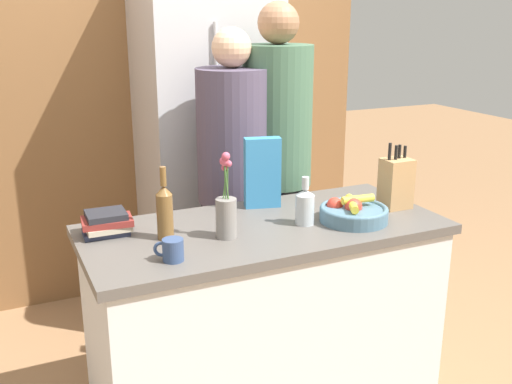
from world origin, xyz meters
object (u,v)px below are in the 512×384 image
person_at_sink (233,176)px  bottle_oil (165,211)px  flower_vase (226,212)px  fruit_bowl (353,212)px  knife_block (396,183)px  person_in_blue (277,157)px  bottle_vinegar (305,206)px  refrigerator (207,137)px  book_stack (107,223)px  coffee_mug (172,250)px  cereal_box (262,173)px

person_at_sink → bottle_oil: bearing=-156.4°
flower_vase → bottle_oil: flower_vase is taller
fruit_bowl → flower_vase: flower_vase is taller
fruit_bowl → knife_block: (0.27, 0.07, 0.08)m
fruit_bowl → person_in_blue: size_ratio=0.16×
fruit_bowl → bottle_vinegar: bottle_vinegar is taller
refrigerator → book_stack: 1.30m
bottle_oil → person_in_blue: (0.78, 0.59, 0.01)m
coffee_mug → person_in_blue: (0.82, 0.81, 0.08)m
fruit_bowl → bottle_vinegar: (-0.20, 0.05, 0.04)m
refrigerator → bottle_vinegar: size_ratio=10.00×
fruit_bowl → refrigerator: bearing=97.8°
knife_block → book_stack: size_ratio=1.45×
fruit_bowl → bottle_oil: size_ratio=0.99×
cereal_box → bottle_vinegar: size_ratio=1.56×
cereal_box → person_in_blue: bearing=55.4°
fruit_bowl → book_stack: size_ratio=1.39×
fruit_bowl → bottle_oil: bottle_oil is taller
cereal_box → book_stack: 0.72m
refrigerator → bottle_oil: bearing=-117.4°
knife_block → coffee_mug: knife_block is taller
knife_block → cereal_box: (-0.54, 0.26, 0.04)m
coffee_mug → person_in_blue: 1.16m
coffee_mug → fruit_bowl: bearing=6.2°
bottle_vinegar → person_in_blue: bearing=72.9°
fruit_bowl → cereal_box: cereal_box is taller
flower_vase → person_in_blue: person_in_blue is taller
fruit_bowl → flower_vase: size_ratio=0.83×
flower_vase → book_stack: (-0.42, 0.22, -0.06)m
coffee_mug → refrigerator: bearing=65.0°
refrigerator → person_in_blue: size_ratio=1.14×
cereal_box → bottle_vinegar: bearing=-78.0°
fruit_bowl → bottle_vinegar: 0.21m
knife_block → flower_vase: 0.83m
fruit_bowl → person_in_blue: person_in_blue is taller
flower_vase → book_stack: flower_vase is taller
knife_block → person_at_sink: bearing=129.1°
bottle_oil → coffee_mug: bearing=-100.5°
cereal_box → person_in_blue: size_ratio=0.18×
knife_block → person_in_blue: 0.70m
knife_block → bottle_vinegar: 0.48m
fruit_bowl → knife_block: knife_block is taller
bottle_oil → flower_vase: bearing=-21.1°
knife_block → person_in_blue: (-0.27, 0.65, 0.01)m
flower_vase → knife_block: bearing=2.0°
cereal_box → bottle_oil: 0.55m
refrigerator → fruit_bowl: (0.18, -1.29, -0.10)m
bottle_vinegar → person_at_sink: (-0.04, 0.67, -0.03)m
book_stack → bottle_vinegar: bearing=-15.8°
coffee_mug → bottle_oil: (0.04, 0.22, 0.07)m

